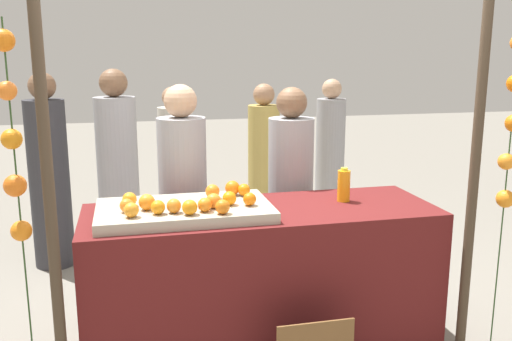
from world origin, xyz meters
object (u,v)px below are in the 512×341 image
Objects in this scene: orange_1 at (190,207)px; orange_0 at (244,190)px; vendor_right at (290,207)px; vendor_left at (184,212)px; juice_bottle at (344,185)px; stall_counter at (262,282)px.

orange_0 is at bearing 41.54° from orange_1.
orange_0 is 0.05× the size of vendor_right.
juice_bottle is at bearing -29.72° from vendor_left.
stall_counter is at bearing 26.37° from orange_1.
juice_bottle is at bearing 16.06° from orange_1.
vendor_left is (-0.40, 0.59, 0.29)m from stall_counter.
vendor_left is (0.04, 0.81, -0.26)m from orange_1.
vendor_right reaches higher than stall_counter.
orange_0 is (-0.09, 0.10, 0.55)m from stall_counter.
orange_1 is 1.02m from juice_bottle.
orange_0 is 0.48m from orange_1.
orange_0 is at bearing -130.91° from vendor_right.
stall_counter is 0.77m from vendor_left.
juice_bottle is (0.98, 0.28, -0.00)m from orange_1.
vendor_right is at bearing 1.28° from vendor_left.
stall_counter is 0.76m from vendor_right.
vendor_left is (-0.93, 0.53, -0.26)m from juice_bottle.
orange_1 is 0.39× the size of juice_bottle.
juice_bottle is at bearing -72.43° from vendor_right.
vendor_left is at bearing 124.01° from stall_counter.
orange_1 is at bearing -163.94° from juice_bottle.
orange_1 is 1.19m from vendor_right.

